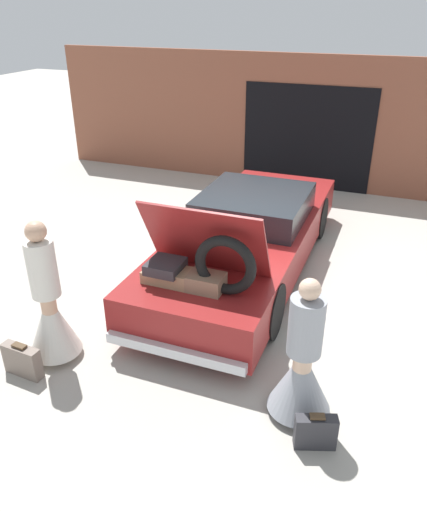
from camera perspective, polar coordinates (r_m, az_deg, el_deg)
ground_plane at (r=7.83m, az=3.76°, el=-1.43°), size 40.00×40.00×0.00m
garage_wall_back at (r=11.25m, az=10.81°, el=14.64°), size 12.00×0.14×2.80m
car at (r=7.57m, az=3.85°, el=2.16°), size 1.81×5.26×1.71m
person_left at (r=5.95m, az=-18.19°, el=-6.05°), size 0.60×0.60×1.72m
person_right at (r=5.04m, az=10.05°, el=-12.61°), size 0.64×0.64×1.55m
suitcase_beside_left_person at (r=6.03m, az=-21.00°, el=-11.09°), size 0.47×0.16×0.40m
suitcase_beside_right_person at (r=4.99m, az=11.58°, el=-19.09°), size 0.41×0.25×0.38m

